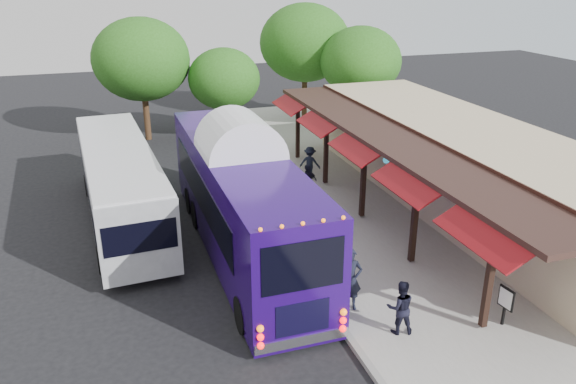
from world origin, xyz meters
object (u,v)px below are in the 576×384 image
object	(u,v)px
ped_a	(350,279)
ped_c	(308,183)
city_bus	(120,182)
ped_b	(400,307)
coach_bus	(241,195)
sign_board	(506,300)
ped_d	(310,163)

from	to	relation	value
ped_a	ped_c	bearing A→B (deg)	91.64
city_bus	ped_b	world-z (taller)	city_bus
coach_bus	ped_a	world-z (taller)	coach_bus
ped_c	ped_a	bearing A→B (deg)	56.58
coach_bus	sign_board	bearing A→B (deg)	-50.52
ped_b	sign_board	distance (m)	3.04
coach_bus	sign_board	size ratio (longest dim) A/B	10.73
ped_c	sign_board	bearing A→B (deg)	79.77
city_bus	sign_board	size ratio (longest dim) A/B	9.85
ped_d	sign_board	distance (m)	13.04
ped_a	sign_board	distance (m)	4.38
coach_bus	ped_b	xyz separation A→B (m)	(2.89, -6.37, -1.24)
ped_a	coach_bus	bearing A→B (deg)	126.17
ped_a	ped_d	xyz separation A→B (m)	(2.75, 10.86, -0.19)
coach_bus	ped_a	size ratio (longest dim) A/B	6.52
ped_b	sign_board	size ratio (longest dim) A/B	1.34
coach_bus	ped_c	world-z (taller)	coach_bus
coach_bus	ped_c	bearing A→B (deg)	41.62
ped_c	ped_d	bearing A→B (deg)	-133.81
ped_b	sign_board	xyz separation A→B (m)	(2.98, -0.61, 0.01)
coach_bus	ped_c	distance (m)	5.20
ped_a	ped_c	distance (m)	8.42
city_bus	ped_d	bearing A→B (deg)	9.34
city_bus	ped_a	bearing A→B (deg)	-59.24
ped_b	sign_board	world-z (taller)	ped_b
ped_c	ped_d	world-z (taller)	ped_c
ped_c	ped_b	bearing A→B (deg)	63.18
city_bus	ped_d	xyz separation A→B (m)	(8.79, 2.01, -0.78)
city_bus	ped_a	distance (m)	10.73
ped_a	ped_d	size ratio (longest dim) A/B	1.24
coach_bus	ped_b	distance (m)	7.10
ped_b	ped_d	bearing A→B (deg)	-84.31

